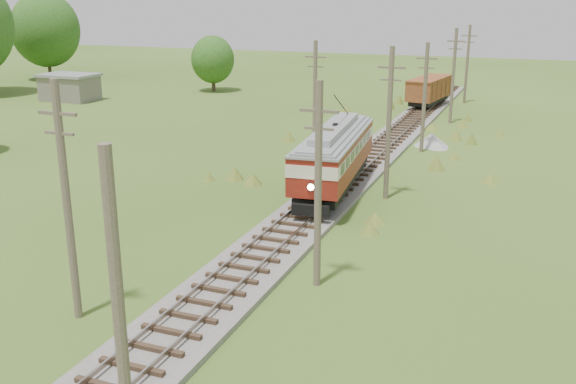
% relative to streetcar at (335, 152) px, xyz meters
% --- Properties ---
extents(railbed_main, '(3.60, 96.00, 0.57)m').
position_rel_streetcar_xyz_m(railbed_main, '(-0.00, 3.22, -2.43)').
color(railbed_main, '#605B54').
rests_on(railbed_main, ground).
extents(streetcar, '(4.11, 12.45, 5.64)m').
position_rel_streetcar_xyz_m(streetcar, '(0.00, 0.00, 0.00)').
color(streetcar, black).
rests_on(streetcar, ground).
extents(gondola, '(3.81, 8.65, 2.78)m').
position_rel_streetcar_xyz_m(gondola, '(-0.00, 33.98, -0.56)').
color(gondola, black).
rests_on(gondola, ground).
extents(gravel_pile, '(2.89, 3.06, 1.05)m').
position_rel_streetcar_xyz_m(gravel_pile, '(3.49, 15.42, -2.13)').
color(gravel_pile, gray).
rests_on(gravel_pile, ground).
extents(utility_pole_r_1, '(0.30, 0.30, 8.80)m').
position_rel_streetcar_xyz_m(utility_pole_r_1, '(3.10, -25.78, 1.78)').
color(utility_pole_r_1, brown).
rests_on(utility_pole_r_1, ground).
extents(utility_pole_r_2, '(1.60, 0.30, 8.60)m').
position_rel_streetcar_xyz_m(utility_pole_r_2, '(3.30, -12.78, 1.80)').
color(utility_pole_r_2, brown).
rests_on(utility_pole_r_2, ground).
extents(utility_pole_r_3, '(1.60, 0.30, 9.00)m').
position_rel_streetcar_xyz_m(utility_pole_r_3, '(3.20, 0.22, 2.00)').
color(utility_pole_r_3, brown).
rests_on(utility_pole_r_3, ground).
extents(utility_pole_r_4, '(1.60, 0.30, 8.40)m').
position_rel_streetcar_xyz_m(utility_pole_r_4, '(3.00, 13.22, 1.70)').
color(utility_pole_r_4, brown).
rests_on(utility_pole_r_4, ground).
extents(utility_pole_r_5, '(1.60, 0.30, 8.90)m').
position_rel_streetcar_xyz_m(utility_pole_r_5, '(3.40, 26.22, 1.95)').
color(utility_pole_r_5, brown).
rests_on(utility_pole_r_5, ground).
extents(utility_pole_r_6, '(1.60, 0.30, 8.70)m').
position_rel_streetcar_xyz_m(utility_pole_r_6, '(3.20, 39.22, 1.85)').
color(utility_pole_r_6, brown).
rests_on(utility_pole_r_6, ground).
extents(utility_pole_l_a, '(1.60, 0.30, 9.00)m').
position_rel_streetcar_xyz_m(utility_pole_l_a, '(-4.20, -18.78, 2.00)').
color(utility_pole_l_a, brown).
rests_on(utility_pole_l_a, ground).
extents(utility_pole_l_b, '(1.60, 0.30, 8.60)m').
position_rel_streetcar_xyz_m(utility_pole_l_b, '(-4.50, 9.22, 1.80)').
color(utility_pole_l_b, brown).
rests_on(utility_pole_l_b, ground).
extents(tree_left_5, '(9.66, 9.66, 12.44)m').
position_rel_streetcar_xyz_m(tree_left_5, '(-56.00, 39.22, 4.50)').
color(tree_left_5, '#38281C').
rests_on(tree_left_5, ground).
extents(tree_mid_a, '(5.46, 5.46, 7.03)m').
position_rel_streetcar_xyz_m(tree_mid_a, '(-28.00, 37.22, 1.40)').
color(tree_mid_a, '#38281C').
rests_on(tree_mid_a, ground).
extents(shed, '(6.40, 4.40, 3.10)m').
position_rel_streetcar_xyz_m(shed, '(-40.00, 24.22, -1.05)').
color(shed, slate).
rests_on(shed, ground).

